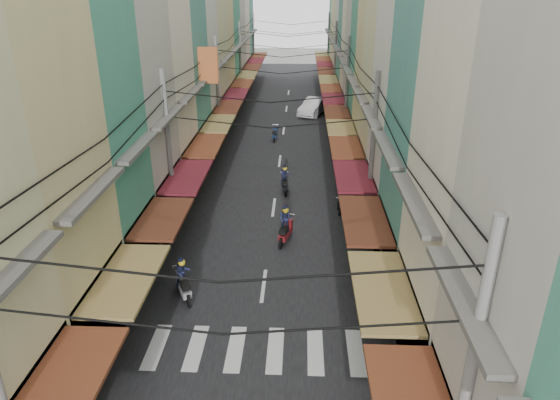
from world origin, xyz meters
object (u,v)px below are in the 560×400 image
(market_umbrella, at_px, (426,243))
(bicycle, at_px, (396,262))
(white_car, at_px, (314,115))
(traffic_sign, at_px, (381,251))

(market_umbrella, bearing_deg, bicycle, 102.54)
(white_car, height_order, traffic_sign, traffic_sign)
(white_car, height_order, market_umbrella, market_umbrella)
(white_car, distance_m, market_umbrella, 30.41)
(white_car, distance_m, traffic_sign, 29.92)
(white_car, bearing_deg, traffic_sign, -64.44)
(bicycle, height_order, traffic_sign, traffic_sign)
(traffic_sign, bearing_deg, bicycle, 62.77)
(market_umbrella, bearing_deg, white_car, 97.16)
(bicycle, bearing_deg, white_car, 20.11)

